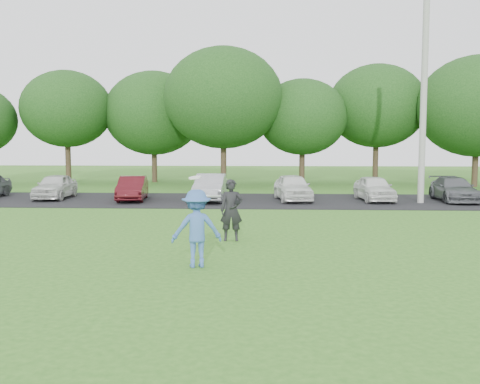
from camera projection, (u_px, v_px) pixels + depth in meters
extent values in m
plane|color=#2F671D|center=(232.00, 263.00, 12.14)|extent=(100.00, 100.00, 0.00)
cube|color=black|center=(251.00, 200.00, 25.07)|extent=(32.00, 6.50, 0.03)
cylinder|color=#A0A09B|center=(424.00, 97.00, 23.57)|extent=(0.28, 0.28, 9.48)
imported|color=#3D66AE|center=(197.00, 228.00, 11.73)|extent=(1.22, 0.88, 1.71)
cylinder|color=white|center=(195.00, 178.00, 11.48)|extent=(0.28, 0.27, 0.09)
imported|color=black|center=(231.00, 210.00, 14.84)|extent=(0.65, 0.45, 1.72)
cube|color=black|center=(238.00, 202.00, 14.62)|extent=(0.15, 0.11, 0.10)
imported|color=silver|center=(55.00, 186.00, 25.73)|extent=(1.62, 3.56, 1.18)
imported|color=#491015|center=(132.00, 188.00, 24.95)|extent=(1.63, 3.53, 1.12)
imported|color=#AFB1B6|center=(210.00, 187.00, 24.77)|extent=(1.34, 3.77, 1.24)
imported|color=white|center=(293.00, 187.00, 24.92)|extent=(1.93, 3.79, 1.24)
imported|color=silver|center=(374.00, 188.00, 24.81)|extent=(1.63, 3.52, 1.17)
imported|color=#585B60|center=(454.00, 189.00, 24.63)|extent=(1.63, 3.82, 1.10)
cylinder|color=#38281C|center=(68.00, 163.00, 35.55)|extent=(0.36, 0.36, 2.70)
ellipsoid|color=#214C19|center=(67.00, 109.00, 35.21)|extent=(5.94, 5.94, 5.05)
cylinder|color=#38281C|center=(155.00, 166.00, 36.67)|extent=(0.36, 0.36, 2.20)
ellipsoid|color=#214C19|center=(154.00, 113.00, 36.34)|extent=(6.68, 6.68, 5.68)
cylinder|color=#38281C|center=(224.00, 164.00, 33.60)|extent=(0.36, 0.36, 2.70)
ellipsoid|color=#214C19|center=(223.00, 98.00, 33.21)|extent=(7.42, 7.42, 6.31)
cylinder|color=#38281C|center=(302.00, 167.00, 34.75)|extent=(0.36, 0.36, 2.20)
ellipsoid|color=#214C19|center=(302.00, 117.00, 34.45)|extent=(5.76, 5.76, 4.90)
cylinder|color=#38281C|center=(375.00, 163.00, 35.85)|extent=(0.36, 0.36, 2.70)
ellipsoid|color=#214C19|center=(377.00, 106.00, 35.50)|extent=(6.50, 6.50, 5.53)
cylinder|color=#38281C|center=(475.00, 169.00, 32.80)|extent=(0.36, 0.36, 2.20)
ellipsoid|color=#214C19|center=(477.00, 106.00, 32.45)|extent=(7.24, 7.24, 6.15)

